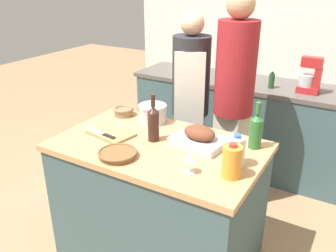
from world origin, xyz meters
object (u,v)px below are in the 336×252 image
object	(u,v)px
knife_paring	(124,130)
condiment_bottle_tall	(218,69)
wicker_basket	(118,154)
wine_glass_left	(190,158)
stock_pot	(152,113)
wine_bottle_green	(256,130)
stand_mixer	(310,78)
juice_jug	(232,162)
milk_jug	(236,152)
roasting_pan	(199,138)
cutting_board	(111,133)
person_cook_guest	(234,95)
wine_bottle_dark	(153,123)
mixing_bowl	(124,111)
knife_chef	(101,133)
condiment_bottle_short	(272,81)
person_cook_aproned	(190,99)

from	to	relation	value
knife_paring	condiment_bottle_tall	bearing A→B (deg)	87.09
wicker_basket	condiment_bottle_tall	bearing A→B (deg)	94.03
wine_glass_left	stock_pot	bearing A→B (deg)	138.18
wicker_basket	wine_bottle_green	bearing A→B (deg)	38.98
knife_paring	stand_mixer	size ratio (longest dim) A/B	0.68
juice_jug	condiment_bottle_tall	distance (m)	1.85
milk_jug	wine_glass_left	xyz separation A→B (m)	(-0.19, -0.20, -0.00)
roasting_pan	knife_paring	bearing A→B (deg)	-173.20
cutting_board	wine_bottle_green	world-z (taller)	wine_bottle_green
person_cook_guest	milk_jug	bearing A→B (deg)	-50.82
cutting_board	juice_jug	bearing A→B (deg)	-6.21
stand_mixer	condiment_bottle_tall	bearing A→B (deg)	175.43
wine_bottle_dark	stand_mixer	distance (m)	1.59
cutting_board	person_cook_guest	bearing A→B (deg)	57.02
juice_jug	wine_bottle_green	bearing A→B (deg)	89.92
roasting_pan	wicker_basket	bearing A→B (deg)	-131.06
roasting_pan	wine_bottle_dark	size ratio (longest dim) A/B	1.13
roasting_pan	mixing_bowl	xyz separation A→B (m)	(-0.72, 0.16, -0.01)
stock_pot	wine_glass_left	distance (m)	0.76
stock_pot	knife_chef	size ratio (longest dim) A/B	0.75
wicker_basket	condiment_bottle_tall	xyz separation A→B (m)	(-0.13, 1.80, 0.10)
wine_glass_left	knife_paring	distance (m)	0.71
cutting_board	wine_bottle_green	distance (m)	0.95
knife_paring	condiment_bottle_tall	world-z (taller)	condiment_bottle_tall
condiment_bottle_short	person_cook_aproned	size ratio (longest dim) A/B	0.09
roasting_pan	cutting_board	xyz separation A→B (m)	(-0.58, -0.17, -0.04)
juice_jug	knife_paring	distance (m)	0.89
mixing_bowl	knife_chef	xyz separation A→B (m)	(0.10, -0.38, -0.01)
mixing_bowl	condiment_bottle_short	distance (m)	1.41
condiment_bottle_tall	person_cook_aproned	size ratio (longest dim) A/B	0.11
roasting_pan	milk_jug	world-z (taller)	milk_jug
knife_chef	condiment_bottle_tall	size ratio (longest dim) A/B	1.53
stock_pot	mixing_bowl	distance (m)	0.26
wicker_basket	milk_jug	world-z (taller)	milk_jug
wine_bottle_dark	wine_bottle_green	bearing A→B (deg)	21.20
stock_pot	condiment_bottle_tall	distance (m)	1.25
mixing_bowl	wine_bottle_green	size ratio (longest dim) A/B	0.52
wine_glass_left	condiment_bottle_tall	xyz separation A→B (m)	(-0.58, 1.75, 0.03)
wine_bottle_green	knife_paring	bearing A→B (deg)	-166.71
juice_jug	condiment_bottle_tall	size ratio (longest dim) A/B	1.08
person_cook_guest	wine_bottle_green	bearing A→B (deg)	-39.74
milk_jug	wine_bottle_green	xyz separation A→B (m)	(0.02, 0.28, 0.03)
roasting_pan	juice_jug	world-z (taller)	juice_jug
stock_pot	wine_bottle_green	xyz separation A→B (m)	(0.77, -0.03, 0.05)
wine_glass_left	stand_mixer	bearing A→B (deg)	79.83
juice_jug	wine_bottle_dark	bearing A→B (deg)	164.25
mixing_bowl	knife_paring	size ratio (longest dim) A/B	0.73
cutting_board	person_cook_aproned	size ratio (longest dim) A/B	0.21
wicker_basket	stand_mixer	xyz separation A→B (m)	(0.75, 1.73, 0.15)
wicker_basket	stand_mixer	distance (m)	1.90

